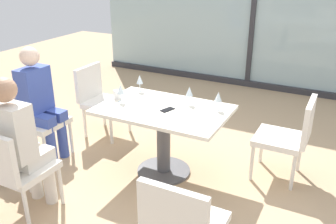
{
  "coord_description": "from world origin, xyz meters",
  "views": [
    {
      "loc": [
        1.56,
        -2.94,
        2.1
      ],
      "look_at": [
        0.0,
        0.1,
        0.65
      ],
      "focal_mm": 39.11,
      "sensor_mm": 36.0,
      "label": 1
    }
  ],
  "objects_px": {
    "wine_glass_3": "(218,97)",
    "cell_phone_on_table": "(167,110)",
    "dining_table_main": "(163,126)",
    "wine_glass_2": "(121,90)",
    "chair_far_right": "(290,134)",
    "coffee_cup": "(117,94)",
    "chair_far_left": "(99,96)",
    "person_side_end": "(40,99)",
    "wine_glass_0": "(189,92)",
    "handbag_0": "(11,169)",
    "chair_side_end": "(35,115)",
    "person_front_left": "(20,140)",
    "wine_glass_1": "(140,80)",
    "chair_front_right": "(183,224)",
    "chair_front_left": "(13,167)"
  },
  "relations": [
    {
      "from": "person_front_left",
      "to": "cell_phone_on_table",
      "type": "xyz_separation_m",
      "value": [
        0.83,
        1.07,
        0.03
      ]
    },
    {
      "from": "chair_far_right",
      "to": "coffee_cup",
      "type": "bearing_deg",
      "value": -165.02
    },
    {
      "from": "wine_glass_2",
      "to": "person_front_left",
      "type": "bearing_deg",
      "value": -106.46
    },
    {
      "from": "chair_side_end",
      "to": "person_front_left",
      "type": "bearing_deg",
      "value": -49.64
    },
    {
      "from": "coffee_cup",
      "to": "handbag_0",
      "type": "bearing_deg",
      "value": -130.03
    },
    {
      "from": "chair_far_left",
      "to": "wine_glass_2",
      "type": "xyz_separation_m",
      "value": [
        0.69,
        -0.52,
        0.37
      ]
    },
    {
      "from": "handbag_0",
      "to": "chair_front_right",
      "type": "bearing_deg",
      "value": -10.36
    },
    {
      "from": "coffee_cup",
      "to": "cell_phone_on_table",
      "type": "bearing_deg",
      "value": -3.97
    },
    {
      "from": "wine_glass_0",
      "to": "cell_phone_on_table",
      "type": "distance_m",
      "value": 0.3
    },
    {
      "from": "chair_side_end",
      "to": "person_front_left",
      "type": "xyz_separation_m",
      "value": [
        0.66,
        -0.78,
        0.2
      ]
    },
    {
      "from": "coffee_cup",
      "to": "cell_phone_on_table",
      "type": "relative_size",
      "value": 0.62
    },
    {
      "from": "wine_glass_2",
      "to": "chair_front_left",
      "type": "bearing_deg",
      "value": -104.98
    },
    {
      "from": "chair_side_end",
      "to": "wine_glass_3",
      "type": "distance_m",
      "value": 2.03
    },
    {
      "from": "chair_far_left",
      "to": "person_side_end",
      "type": "height_order",
      "value": "person_side_end"
    },
    {
      "from": "wine_glass_1",
      "to": "cell_phone_on_table",
      "type": "relative_size",
      "value": 1.28
    },
    {
      "from": "wine_glass_3",
      "to": "chair_front_right",
      "type": "bearing_deg",
      "value": -78.53
    },
    {
      "from": "dining_table_main",
      "to": "chair_side_end",
      "type": "xyz_separation_m",
      "value": [
        -1.44,
        -0.32,
        -0.04
      ]
    },
    {
      "from": "wine_glass_0",
      "to": "wine_glass_1",
      "type": "bearing_deg",
      "value": 170.52
    },
    {
      "from": "person_side_end",
      "to": "wine_glass_0",
      "type": "xyz_separation_m",
      "value": [
        1.51,
        0.53,
        0.16
      ]
    },
    {
      "from": "chair_front_left",
      "to": "cell_phone_on_table",
      "type": "bearing_deg",
      "value": 54.7
    },
    {
      "from": "chair_side_end",
      "to": "person_side_end",
      "type": "distance_m",
      "value": 0.23
    },
    {
      "from": "chair_far_left",
      "to": "coffee_cup",
      "type": "relative_size",
      "value": 9.67
    },
    {
      "from": "person_side_end",
      "to": "cell_phone_on_table",
      "type": "distance_m",
      "value": 1.42
    },
    {
      "from": "chair_front_right",
      "to": "wine_glass_3",
      "type": "distance_m",
      "value": 1.49
    },
    {
      "from": "chair_front_right",
      "to": "wine_glass_3",
      "type": "height_order",
      "value": "wine_glass_3"
    },
    {
      "from": "wine_glass_1",
      "to": "handbag_0",
      "type": "distance_m",
      "value": 1.6
    },
    {
      "from": "wine_glass_2",
      "to": "wine_glass_3",
      "type": "bearing_deg",
      "value": 14.76
    },
    {
      "from": "chair_far_left",
      "to": "cell_phone_on_table",
      "type": "height_order",
      "value": "chair_far_left"
    },
    {
      "from": "dining_table_main",
      "to": "wine_glass_2",
      "type": "height_order",
      "value": "wine_glass_2"
    },
    {
      "from": "chair_far_right",
      "to": "handbag_0",
      "type": "distance_m",
      "value": 2.8
    },
    {
      "from": "chair_far_left",
      "to": "wine_glass_3",
      "type": "bearing_deg",
      "value": -9.31
    },
    {
      "from": "wine_glass_3",
      "to": "cell_phone_on_table",
      "type": "distance_m",
      "value": 0.51
    },
    {
      "from": "wine_glass_2",
      "to": "dining_table_main",
      "type": "bearing_deg",
      "value": 5.77
    },
    {
      "from": "dining_table_main",
      "to": "wine_glass_3",
      "type": "distance_m",
      "value": 0.62
    },
    {
      "from": "chair_front_left",
      "to": "wine_glass_1",
      "type": "distance_m",
      "value": 1.6
    },
    {
      "from": "chair_front_right",
      "to": "person_side_end",
      "type": "xyz_separation_m",
      "value": [
        -2.11,
        0.89,
        0.2
      ]
    },
    {
      "from": "wine_glass_0",
      "to": "coffee_cup",
      "type": "xyz_separation_m",
      "value": [
        -0.74,
        -0.2,
        -0.09
      ]
    },
    {
      "from": "chair_far_right",
      "to": "wine_glass_2",
      "type": "xyz_separation_m",
      "value": [
        -1.62,
        -0.52,
        0.37
      ]
    },
    {
      "from": "dining_table_main",
      "to": "chair_far_right",
      "type": "relative_size",
      "value": 1.46
    },
    {
      "from": "chair_side_end",
      "to": "handbag_0",
      "type": "xyz_separation_m",
      "value": [
        0.15,
        -0.53,
        -0.36
      ]
    },
    {
      "from": "dining_table_main",
      "to": "cell_phone_on_table",
      "type": "xyz_separation_m",
      "value": [
        0.06,
        -0.03,
        0.2
      ]
    },
    {
      "from": "chair_front_left",
      "to": "dining_table_main",
      "type": "bearing_deg",
      "value": 57.25
    },
    {
      "from": "chair_far_right",
      "to": "wine_glass_3",
      "type": "height_order",
      "value": "wine_glass_3"
    },
    {
      "from": "person_side_end",
      "to": "coffee_cup",
      "type": "bearing_deg",
      "value": 23.26
    },
    {
      "from": "chair_front_left",
      "to": "chair_far_left",
      "type": "xyz_separation_m",
      "value": [
        -0.38,
        1.68,
        0.0
      ]
    },
    {
      "from": "wine_glass_2",
      "to": "wine_glass_3",
      "type": "distance_m",
      "value": 0.99
    },
    {
      "from": "chair_side_end",
      "to": "chair_front_left",
      "type": "distance_m",
      "value": 1.11
    },
    {
      "from": "chair_far_left",
      "to": "wine_glass_3",
      "type": "height_order",
      "value": "wine_glass_3"
    },
    {
      "from": "chair_side_end",
      "to": "cell_phone_on_table",
      "type": "relative_size",
      "value": 6.04
    },
    {
      "from": "dining_table_main",
      "to": "chair_front_left",
      "type": "height_order",
      "value": "chair_front_left"
    }
  ]
}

